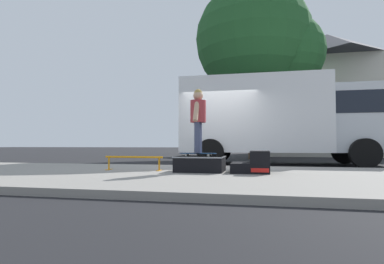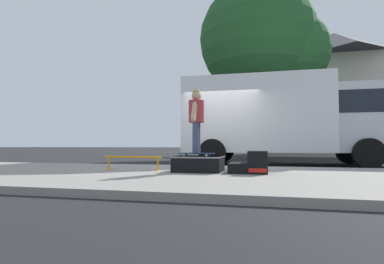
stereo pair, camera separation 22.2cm
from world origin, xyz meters
The scene contains 10 objects.
ground_plane centered at (0.00, 0.00, 0.00)m, with size 140.00×140.00×0.00m, color black.
sidewalk_slab centered at (0.00, -3.00, 0.06)m, with size 50.00×5.00×0.12m, color gray.
skate_box centered at (0.03, -2.53, 0.30)m, with size 1.05×0.82×0.34m.
kicker_ramp centered at (1.18, -2.53, 0.31)m, with size 0.79×0.80×0.46m.
grind_rail centered at (-1.55, -2.48, 0.36)m, with size 1.40×0.28×0.32m.
skateboard centered at (-0.02, -2.55, 0.51)m, with size 0.79×0.25×0.07m.
skater_kid centered at (-0.02, -2.55, 1.35)m, with size 0.34×0.72×1.40m.
box_truck centered at (2.08, 2.20, 1.70)m, with size 6.91×2.63×3.05m.
street_tree_main centered at (1.37, 6.52, 5.79)m, with size 6.33×5.75×8.84m.
house_behind centered at (5.98, 13.56, 4.24)m, with size 9.54×8.23×8.40m.
Camera 2 is at (1.50, -9.16, 0.71)m, focal length 29.09 mm.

